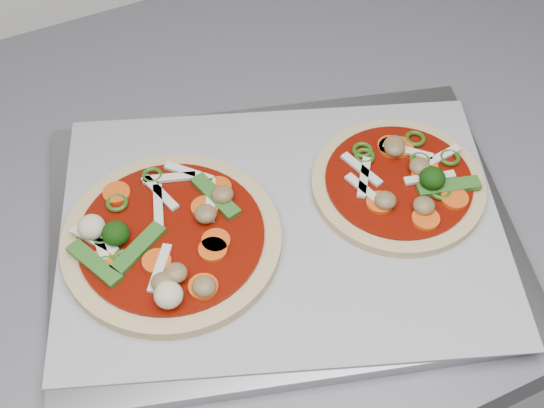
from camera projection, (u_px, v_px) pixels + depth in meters
name	position (u px, v px, depth m)	size (l,w,h in m)	color
baking_tray	(281.00, 230.00, 0.69)	(0.41, 0.31, 0.01)	gray
parchment	(281.00, 225.00, 0.68)	(0.40, 0.29, 0.00)	#A4A4AA
pizza_left	(169.00, 239.00, 0.66)	(0.20, 0.20, 0.03)	tan
pizza_right	(401.00, 181.00, 0.70)	(0.23, 0.23, 0.03)	tan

